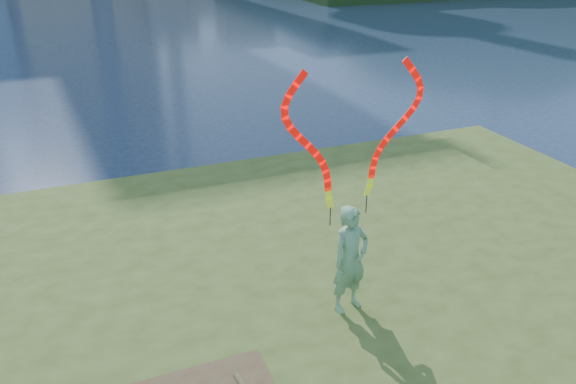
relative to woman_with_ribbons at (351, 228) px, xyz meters
name	(u,v)px	position (x,y,z in m)	size (l,w,h in m)	color
ground	(259,317)	(-1.05, 1.25, -2.20)	(320.00, 320.00, 0.00)	#19253F
woman_with_ribbons	(351,228)	(0.00, 0.00, 0.00)	(2.05, 0.65, 4.12)	#1A6823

